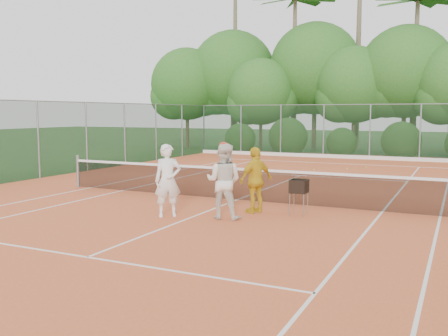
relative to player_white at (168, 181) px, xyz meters
The scene contains 13 objects.
ground 2.99m from the player_white, 78.25° to the left, with size 120.00×120.00×0.00m, color #204418.
clay_court 2.98m from the player_white, 78.25° to the left, with size 18.00×36.00×0.02m, color #D55F31.
tennis_net 2.87m from the player_white, 78.25° to the left, with size 11.97×0.10×1.10m.
player_white is the anchor object (origin of this frame).
player_center_grp 1.39m from the player_white, 16.00° to the left, with size 0.97×0.80×1.85m.
player_yellow 2.23m from the player_white, 37.39° to the left, with size 0.99×0.41×1.69m, color gold.
ball_hopper 3.24m from the player_white, 27.59° to the left, with size 0.39×0.39×0.90m.
stray_ball_a 12.37m from the player_white, 81.47° to the left, with size 0.07×0.07×0.07m, color #DEEC37.
stray_ball_b 13.50m from the player_white, 79.37° to the left, with size 0.07×0.07×0.07m, color #AACA2F.
stray_ball_c 11.22m from the player_white, 87.00° to the left, with size 0.07×0.07×0.07m, color #B2D130.
court_markings 2.98m from the player_white, 78.25° to the left, with size 11.03×23.83×0.01m.
fence_back 17.81m from the player_white, 88.14° to the left, with size 18.07×0.07×3.00m.
tropical_treeline 23.47m from the player_white, 85.00° to the left, with size 32.10×8.49×15.03m.
Camera 1 is at (5.89, -13.10, 2.56)m, focal length 40.00 mm.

